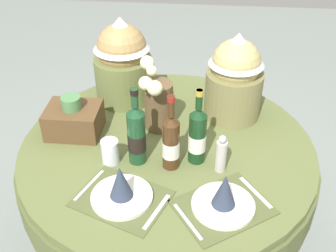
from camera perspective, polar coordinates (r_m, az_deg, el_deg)
The scene contains 13 objects.
ground at distance 2.41m, azimuth -0.08°, elevation -16.57°, with size 8.00×8.00×0.00m, color gray.
dining_table at distance 1.96m, azimuth -0.09°, elevation -5.58°, with size 1.36×1.36×0.74m.
place_setting_left at distance 1.60m, azimuth -6.45°, elevation -8.75°, with size 0.41×0.37×0.16m.
place_setting_right at distance 1.57m, azimuth 7.69°, elevation -9.86°, with size 0.43×0.41×0.16m.
flower_vase at distance 1.90m, azimuth -1.50°, elevation 3.49°, with size 0.16×0.24×0.34m.
wine_bottle_left at distance 1.71m, azimuth -4.36°, elevation -1.21°, with size 0.08×0.08×0.36m.
wine_bottle_centre at distance 1.69m, azimuth 0.41°, elevation -2.17°, with size 0.07×0.07×0.34m.
wine_bottle_right at distance 1.72m, azimuth 4.07°, elevation -1.26°, with size 0.08×0.08×0.35m.
tumbler_mid at distance 1.77m, azimuth -7.96°, elevation -3.50°, with size 0.08×0.08×0.11m, color silver.
pepper_mill at distance 1.71m, azimuth 7.32°, elevation -3.93°, with size 0.05×0.05×0.18m.
gift_tub_back_left at distance 2.11m, azimuth -6.31°, elevation 9.37°, with size 0.29×0.29×0.45m.
gift_tub_back_right at distance 1.99m, azimuth 9.23°, elevation 7.12°, with size 0.27×0.27×0.43m.
woven_basket_side_left at distance 1.96m, azimuth -12.84°, elevation 0.94°, with size 0.25×0.20×0.19m.
Camera 1 is at (0.14, -1.47, 1.90)m, focal length 44.27 mm.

